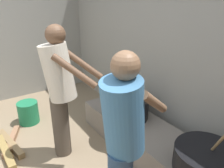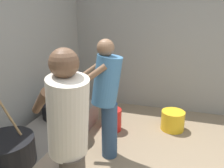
{
  "view_description": "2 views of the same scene",
  "coord_description": "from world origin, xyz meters",
  "px_view_note": "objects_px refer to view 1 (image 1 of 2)",
  "views": [
    {
      "loc": [
        1.77,
        0.2,
        1.83
      ],
      "look_at": [
        0.25,
        1.22,
        1.09
      ],
      "focal_mm": 34.92,
      "sensor_mm": 36.0,
      "label": 1
    },
    {
      "loc": [
        -1.74,
        0.2,
        1.81
      ],
      "look_at": [
        0.74,
        0.97,
        0.97
      ],
      "focal_mm": 36.64,
      "sensor_mm": 36.0,
      "label": 2
    }
  ],
  "objects_px": {
    "cooking_pot_main": "(206,160)",
    "bucket_green_plastic": "(28,112)",
    "cook_in_cream_shirt": "(60,87)",
    "cooking_pot_secondary": "(128,107)",
    "cook_in_blue_shirt": "(123,136)"
  },
  "relations": [
    {
      "from": "cooking_pot_main",
      "to": "bucket_green_plastic",
      "type": "distance_m",
      "value": 2.56
    },
    {
      "from": "cooking_pot_main",
      "to": "cook_in_cream_shirt",
      "type": "distance_m",
      "value": 1.64
    },
    {
      "from": "cooking_pot_main",
      "to": "cooking_pot_secondary",
      "type": "xyz_separation_m",
      "value": [
        -1.14,
        -0.02,
        0.03
      ]
    },
    {
      "from": "bucket_green_plastic",
      "to": "cook_in_blue_shirt",
      "type": "bearing_deg",
      "value": 7.2
    },
    {
      "from": "cooking_pot_main",
      "to": "cook_in_cream_shirt",
      "type": "height_order",
      "value": "cook_in_cream_shirt"
    },
    {
      "from": "cook_in_blue_shirt",
      "to": "bucket_green_plastic",
      "type": "xyz_separation_m",
      "value": [
        -2.07,
        -0.26,
        -0.69
      ]
    },
    {
      "from": "cooking_pot_main",
      "to": "cooking_pot_secondary",
      "type": "distance_m",
      "value": 1.14
    },
    {
      "from": "cooking_pot_secondary",
      "to": "cook_in_blue_shirt",
      "type": "relative_size",
      "value": 0.48
    },
    {
      "from": "cooking_pot_main",
      "to": "bucket_green_plastic",
      "type": "xyz_separation_m",
      "value": [
        -2.33,
        -1.02,
        -0.29
      ]
    },
    {
      "from": "cooking_pot_secondary",
      "to": "cook_in_blue_shirt",
      "type": "bearing_deg",
      "value": -39.81
    },
    {
      "from": "cooking_pot_main",
      "to": "bucket_green_plastic",
      "type": "bearing_deg",
      "value": -156.39
    },
    {
      "from": "cook_in_cream_shirt",
      "to": "bucket_green_plastic",
      "type": "height_order",
      "value": "cook_in_cream_shirt"
    },
    {
      "from": "cooking_pot_secondary",
      "to": "bucket_green_plastic",
      "type": "distance_m",
      "value": 1.58
    },
    {
      "from": "cook_in_cream_shirt",
      "to": "cook_in_blue_shirt",
      "type": "bearing_deg",
      "value": 3.62
    },
    {
      "from": "cook_in_cream_shirt",
      "to": "bucket_green_plastic",
      "type": "bearing_deg",
      "value": -168.92
    }
  ]
}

